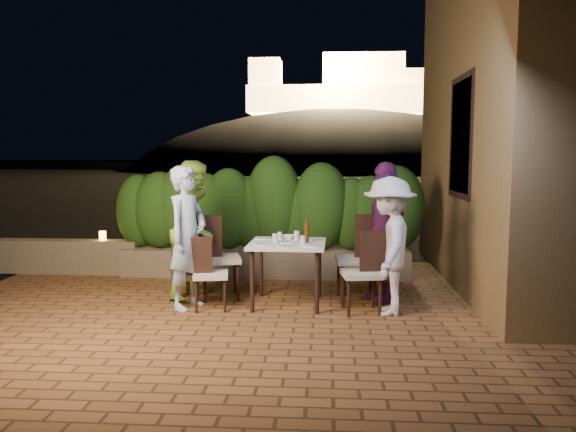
# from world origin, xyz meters

# --- Properties ---
(ground) EXTENTS (400.00, 400.00, 0.00)m
(ground) POSITION_xyz_m (0.00, 0.00, -0.02)
(ground) COLOR black
(ground) RESTS_ON ground
(terrace_floor) EXTENTS (7.00, 6.00, 0.15)m
(terrace_floor) POSITION_xyz_m (0.00, 0.50, -0.07)
(terrace_floor) COLOR brown
(terrace_floor) RESTS_ON ground
(building_wall) EXTENTS (1.60, 5.00, 5.00)m
(building_wall) POSITION_xyz_m (3.60, 2.00, 2.50)
(building_wall) COLOR olive
(building_wall) RESTS_ON ground
(window_pane) EXTENTS (0.08, 1.00, 1.40)m
(window_pane) POSITION_xyz_m (2.82, 1.50, 2.00)
(window_pane) COLOR black
(window_pane) RESTS_ON building_wall
(window_frame) EXTENTS (0.06, 1.15, 1.55)m
(window_frame) POSITION_xyz_m (2.81, 1.50, 2.00)
(window_frame) COLOR black
(window_frame) RESTS_ON building_wall
(planter) EXTENTS (4.20, 0.55, 0.40)m
(planter) POSITION_xyz_m (0.20, 2.30, 0.20)
(planter) COLOR brown
(planter) RESTS_ON ground
(hedge) EXTENTS (4.00, 0.70, 1.10)m
(hedge) POSITION_xyz_m (0.20, 2.30, 0.95)
(hedge) COLOR #1F4011
(hedge) RESTS_ON planter
(parapet) EXTENTS (2.20, 0.30, 0.50)m
(parapet) POSITION_xyz_m (-2.80, 2.30, 0.25)
(parapet) COLOR brown
(parapet) RESTS_ON ground
(hill) EXTENTS (52.00, 40.00, 22.00)m
(hill) POSITION_xyz_m (2.00, 60.00, -4.00)
(hill) COLOR black
(hill) RESTS_ON ground
(fortress) EXTENTS (26.00, 8.00, 8.00)m
(fortress) POSITION_xyz_m (2.00, 60.00, 10.50)
(fortress) COLOR #FFCC7A
(fortress) RESTS_ON hill
(dining_table) EXTENTS (0.90, 0.90, 0.75)m
(dining_table) POSITION_xyz_m (0.65, 0.73, 0.38)
(dining_table) COLOR white
(dining_table) RESTS_ON ground
(plate_nw) EXTENTS (0.23, 0.23, 0.01)m
(plate_nw) POSITION_xyz_m (0.40, 0.50, 0.76)
(plate_nw) COLOR white
(plate_nw) RESTS_ON dining_table
(plate_sw) EXTENTS (0.22, 0.22, 0.01)m
(plate_sw) POSITION_xyz_m (0.34, 0.99, 0.76)
(plate_sw) COLOR white
(plate_sw) RESTS_ON dining_table
(plate_ne) EXTENTS (0.24, 0.24, 0.01)m
(plate_ne) POSITION_xyz_m (0.93, 0.47, 0.76)
(plate_ne) COLOR white
(plate_ne) RESTS_ON dining_table
(plate_se) EXTENTS (0.24, 0.24, 0.01)m
(plate_se) POSITION_xyz_m (0.90, 0.94, 0.76)
(plate_se) COLOR white
(plate_se) RESTS_ON dining_table
(plate_centre) EXTENTS (0.22, 0.22, 0.01)m
(plate_centre) POSITION_xyz_m (0.64, 0.71, 0.76)
(plate_centre) COLOR white
(plate_centre) RESTS_ON dining_table
(plate_front) EXTENTS (0.21, 0.21, 0.01)m
(plate_front) POSITION_xyz_m (0.65, 0.40, 0.76)
(plate_front) COLOR white
(plate_front) RESTS_ON dining_table
(glass_nw) EXTENTS (0.07, 0.07, 0.12)m
(glass_nw) POSITION_xyz_m (0.51, 0.62, 0.81)
(glass_nw) COLOR silver
(glass_nw) RESTS_ON dining_table
(glass_sw) EXTENTS (0.06, 0.06, 0.10)m
(glass_sw) POSITION_xyz_m (0.54, 0.90, 0.80)
(glass_sw) COLOR silver
(glass_sw) RESTS_ON dining_table
(glass_ne) EXTENTS (0.06, 0.06, 0.10)m
(glass_ne) POSITION_xyz_m (0.83, 0.60, 0.80)
(glass_ne) COLOR silver
(glass_ne) RESTS_ON dining_table
(glass_se) EXTENTS (0.07, 0.07, 0.12)m
(glass_se) POSITION_xyz_m (0.75, 0.88, 0.81)
(glass_se) COLOR silver
(glass_se) RESTS_ON dining_table
(beer_bottle) EXTENTS (0.06, 0.06, 0.29)m
(beer_bottle) POSITION_xyz_m (0.87, 0.74, 0.90)
(beer_bottle) COLOR #4D2A0C
(beer_bottle) RESTS_ON dining_table
(bowl) EXTENTS (0.24, 0.24, 0.04)m
(bowl) POSITION_xyz_m (0.64, 1.00, 0.77)
(bowl) COLOR white
(bowl) RESTS_ON dining_table
(chair_left_front) EXTENTS (0.45, 0.45, 0.84)m
(chair_left_front) POSITION_xyz_m (-0.22, 0.47, 0.42)
(chair_left_front) COLOR black
(chair_left_front) RESTS_ON ground
(chair_left_back) EXTENTS (0.59, 0.59, 1.04)m
(chair_left_back) POSITION_xyz_m (-0.20, 0.97, 0.52)
(chair_left_back) COLOR black
(chair_left_back) RESTS_ON ground
(chair_right_front) EXTENTS (0.49, 0.49, 0.92)m
(chair_right_front) POSITION_xyz_m (1.50, 0.47, 0.46)
(chair_right_front) COLOR black
(chair_right_front) RESTS_ON ground
(chair_right_back) EXTENTS (0.52, 0.52, 1.06)m
(chair_right_back) POSITION_xyz_m (1.48, 1.00, 0.53)
(chair_right_back) COLOR black
(chair_right_back) RESTS_ON ground
(diner_blue) EXTENTS (0.58, 0.70, 1.65)m
(diner_blue) POSITION_xyz_m (-0.49, 0.51, 0.83)
(diner_blue) COLOR #A9BFD9
(diner_blue) RESTS_ON ground
(diner_green) EXTENTS (0.90, 1.01, 1.70)m
(diner_green) POSITION_xyz_m (-0.51, 1.03, 0.85)
(diner_green) COLOR #9ECD40
(diner_green) RESTS_ON ground
(diner_white) EXTENTS (0.70, 1.06, 1.54)m
(diner_white) POSITION_xyz_m (1.81, 0.44, 0.77)
(diner_white) COLOR silver
(diner_white) RESTS_ON ground
(diner_purple) EXTENTS (0.66, 1.07, 1.69)m
(diner_purple) POSITION_xyz_m (1.81, 0.99, 0.85)
(diner_purple) COLOR #682260
(diner_purple) RESTS_ON ground
(parapet_lamp) EXTENTS (0.10, 0.10, 0.14)m
(parapet_lamp) POSITION_xyz_m (-2.24, 2.30, 0.57)
(parapet_lamp) COLOR orange
(parapet_lamp) RESTS_ON parapet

